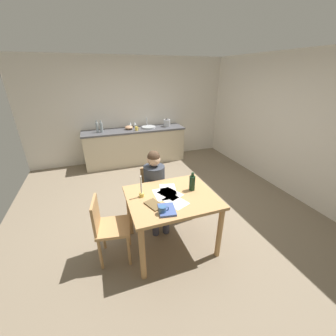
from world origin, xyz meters
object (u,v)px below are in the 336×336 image
object	(u,v)px
dining_table	(172,204)
book_magazine	(167,210)
wine_bottle_on_table	(192,183)
book_cookery	(154,205)
stovetop_kettle	(167,123)
chair_at_table	(154,191)
candlestick	(141,191)
person_seated	(155,184)
chair_side_empty	(108,226)
sink_unit	(149,127)
teacup_on_counter	(137,129)
mixing_bowl	(129,128)
bottle_vinegar	(101,127)
coffee_mug	(163,210)
wine_glass_by_kettle	(130,124)
bottle_oil	(97,127)
wine_glass_near_sink	(135,124)

from	to	relation	value
dining_table	book_magazine	xyz separation A→B (m)	(-0.16, -0.27, 0.14)
dining_table	wine_bottle_on_table	world-z (taller)	wine_bottle_on_table
book_cookery	wine_bottle_on_table	distance (m)	0.61
stovetop_kettle	chair_at_table	bearing A→B (deg)	-114.15
candlestick	book_magazine	size ratio (longest dim) A/B	1.19
person_seated	book_magazine	size ratio (longest dim) A/B	4.84
person_seated	chair_side_empty	world-z (taller)	person_seated
sink_unit	wine_bottle_on_table	bearing A→B (deg)	-94.10
teacup_on_counter	mixing_bowl	bearing A→B (deg)	131.87
chair_side_empty	candlestick	bearing A→B (deg)	8.83
sink_unit	bottle_vinegar	xyz separation A→B (m)	(-1.17, -0.03, 0.10)
coffee_mug	stovetop_kettle	world-z (taller)	stovetop_kettle
chair_side_empty	wine_bottle_on_table	world-z (taller)	wine_bottle_on_table
stovetop_kettle	teacup_on_counter	xyz separation A→B (m)	(-0.85, -0.15, -0.05)
book_magazine	wine_bottle_on_table	xyz separation A→B (m)	(0.47, 0.33, 0.09)
chair_side_empty	coffee_mug	size ratio (longest dim) A/B	7.35
chair_side_empty	book_magazine	world-z (taller)	chair_side_empty
person_seated	teacup_on_counter	size ratio (longest dim) A/B	10.93
candlestick	wine_bottle_on_table	distance (m)	0.68
book_magazine	bottle_vinegar	bearing A→B (deg)	107.78
book_magazine	dining_table	bearing A→B (deg)	68.86
wine_glass_by_kettle	chair_at_table	bearing A→B (deg)	-92.81
chair_at_table	chair_side_empty	world-z (taller)	chair_side_empty
book_cookery	stovetop_kettle	xyz separation A→B (m)	(1.30, 3.23, 0.20)
person_seated	wine_glass_by_kettle	bearing A→B (deg)	87.16
coffee_mug	book_magazine	xyz separation A→B (m)	(0.06, 0.03, -0.03)
bottle_oil	sink_unit	bearing A→B (deg)	1.02
chair_at_table	wine_bottle_on_table	bearing A→B (deg)	-61.44
book_magazine	sink_unit	distance (m)	3.46
teacup_on_counter	bottle_vinegar	bearing A→B (deg)	171.26
dining_table	stovetop_kettle	size ratio (longest dim) A/B	5.09
stovetop_kettle	wine_glass_near_sink	distance (m)	0.85
chair_side_empty	sink_unit	size ratio (longest dim) A/B	2.47
dining_table	mixing_bowl	bearing A→B (deg)	89.62
stovetop_kettle	wine_glass_near_sink	size ratio (longest dim) A/B	1.43
chair_side_empty	wine_glass_by_kettle	xyz separation A→B (m)	(0.90, 3.22, 0.51)
bottle_vinegar	stovetop_kettle	bearing A→B (deg)	0.79
bottle_vinegar	wine_glass_by_kettle	size ratio (longest dim) A/B	1.84
bottle_vinegar	wine_glass_near_sink	world-z (taller)	bottle_vinegar
sink_unit	mixing_bowl	size ratio (longest dim) A/B	1.76
person_seated	chair_at_table	bearing A→B (deg)	86.63
coffee_mug	teacup_on_counter	size ratio (longest dim) A/B	1.11
bottle_vinegar	mixing_bowl	world-z (taller)	bottle_vinegar
person_seated	teacup_on_counter	xyz separation A→B (m)	(0.24, 2.41, 0.27)
dining_table	chair_at_table	xyz separation A→B (m)	(-0.05, 0.70, -0.20)
candlestick	wine_bottle_on_table	bearing A→B (deg)	-5.22
dining_table	book_magazine	distance (m)	0.35
dining_table	candlestick	bearing A→B (deg)	162.49
sink_unit	wine_glass_by_kettle	xyz separation A→B (m)	(-0.45, 0.15, 0.09)
chair_side_empty	coffee_mug	bearing A→B (deg)	-29.98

